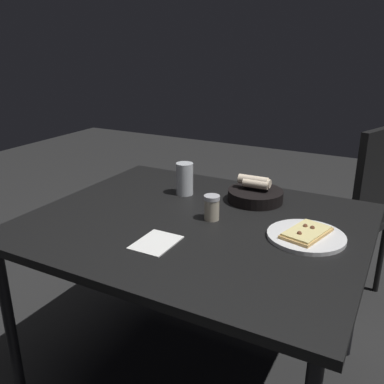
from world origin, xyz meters
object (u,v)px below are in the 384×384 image
(pizza_plate, at_px, (306,235))
(pepper_shaker, at_px, (212,209))
(dining_table, at_px, (196,233))
(bread_basket, at_px, (256,194))
(chair_near, at_px, (354,205))
(beer_glass, at_px, (185,181))

(pizza_plate, bearing_deg, pepper_shaker, 91.06)
(dining_table, relative_size, pepper_shaker, 12.95)
(bread_basket, relative_size, chair_near, 0.23)
(beer_glass, relative_size, pepper_shaker, 1.48)
(dining_table, distance_m, chair_near, 1.01)
(pizza_plate, bearing_deg, dining_table, 95.80)
(beer_glass, relative_size, chair_near, 0.14)
(pizza_plate, height_order, pepper_shaker, pepper_shaker)
(dining_table, height_order, beer_glass, beer_glass)
(dining_table, bearing_deg, chair_near, -26.16)
(pepper_shaker, relative_size, chair_near, 0.10)
(beer_glass, bearing_deg, pepper_shaker, -131.07)
(dining_table, xyz_separation_m, pizza_plate, (0.04, -0.39, 0.06))
(pepper_shaker, bearing_deg, dining_table, 124.80)
(dining_table, xyz_separation_m, pepper_shaker, (0.03, -0.05, 0.09))
(pepper_shaker, height_order, chair_near, chair_near)
(dining_table, height_order, pepper_shaker, pepper_shaker)
(pizza_plate, xyz_separation_m, chair_near, (0.86, -0.05, -0.18))
(pizza_plate, height_order, chair_near, chair_near)
(dining_table, xyz_separation_m, beer_glass, (0.22, 0.17, 0.11))
(dining_table, relative_size, pizza_plate, 4.66)
(pizza_plate, bearing_deg, bread_basket, 47.20)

